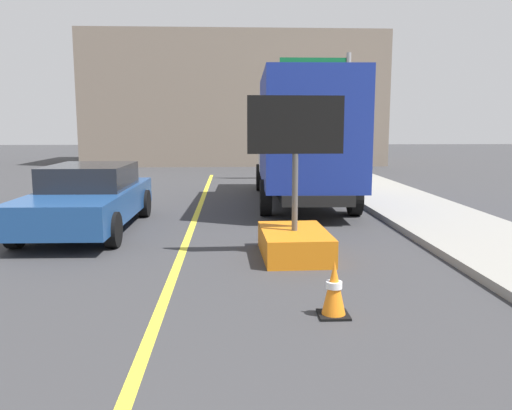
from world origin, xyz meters
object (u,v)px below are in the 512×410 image
at_px(box_truck, 302,137).
at_px(pickup_car, 89,197).
at_px(highway_guide_sign, 328,94).
at_px(traffic_cone_mid_lane, 334,289).
at_px(arrow_board_trailer, 294,229).

distance_m(box_truck, pickup_car, 6.30).
distance_m(box_truck, highway_guide_sign, 6.50).
bearing_deg(box_truck, traffic_cone_mid_lane, -95.24).
distance_m(pickup_car, highway_guide_sign, 12.14).
distance_m(highway_guide_sign, traffic_cone_mid_lane, 15.51).
relative_size(arrow_board_trailer, pickup_car, 0.55).
bearing_deg(highway_guide_sign, box_truck, -106.73).
relative_size(pickup_car, traffic_cone_mid_lane, 7.40).
height_order(arrow_board_trailer, highway_guide_sign, highway_guide_sign).
bearing_deg(traffic_cone_mid_lane, box_truck, 84.76).
height_order(highway_guide_sign, traffic_cone_mid_lane, highway_guide_sign).
height_order(pickup_car, traffic_cone_mid_lane, pickup_car).
bearing_deg(box_truck, highway_guide_sign, 73.27).
height_order(box_truck, pickup_car, box_truck).
xyz_separation_m(box_truck, highway_guide_sign, (1.82, 6.05, 1.54)).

